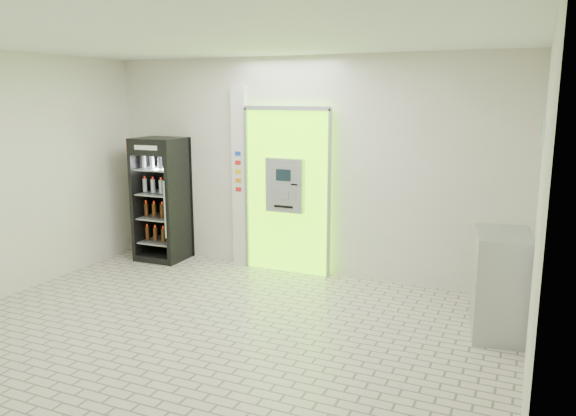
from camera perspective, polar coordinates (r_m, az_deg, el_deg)
The scene contains 7 objects.
ground at distance 6.05m, azimuth -7.79°, elevation -12.87°, with size 6.00×6.00×0.00m, color #BCB09C.
room_shell at distance 5.55m, azimuth -8.30°, elevation 4.74°, with size 6.00×6.00×6.00m.
atm_assembly at distance 7.85m, azimuth -0.00°, elevation 1.85°, with size 1.30×0.24×2.33m.
pillar at distance 8.21m, azimuth -4.89°, elevation 3.14°, with size 0.22×0.11×2.60m.
beverage_cooler at distance 8.71m, azimuth -12.67°, elevation 0.64°, with size 0.71×0.67×1.85m.
steel_cabinet at distance 6.29m, azimuth 20.84°, elevation -7.22°, with size 0.67×0.89×1.09m.
exit_sign at distance 6.07m, azimuth 24.51°, elevation 7.06°, with size 0.02×0.22×0.26m.
Camera 1 is at (2.95, -4.66, 2.47)m, focal length 35.00 mm.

